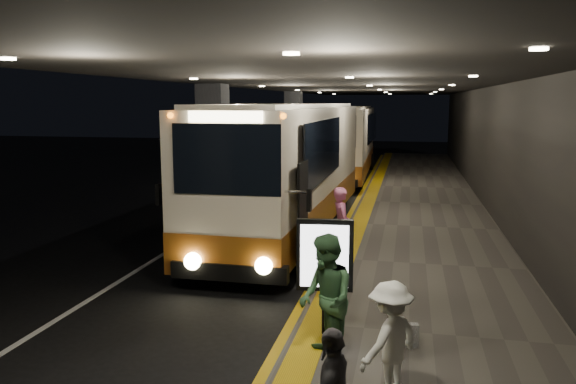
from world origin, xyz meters
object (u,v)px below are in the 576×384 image
(passenger_waiting_white, at_px, (390,340))
(info_sign, at_px, (325,258))
(bag_polka, at_px, (408,335))
(stanchion_post, at_px, (331,253))
(coach_second, at_px, (346,145))
(coach_main, at_px, (290,174))
(passenger_boarding, at_px, (341,225))
(passenger_waiting_green, at_px, (326,299))

(passenger_waiting_white, relative_size, info_sign, 0.80)
(bag_polka, distance_m, stanchion_post, 3.45)
(passenger_waiting_white, bearing_deg, coach_second, -135.40)
(coach_second, distance_m, passenger_waiting_white, 22.23)
(info_sign, height_order, stanchion_post, info_sign)
(coach_main, distance_m, passenger_waiting_white, 9.85)
(passenger_boarding, height_order, passenger_waiting_green, passenger_waiting_green)
(coach_main, xyz_separation_m, passenger_waiting_green, (2.32, -8.44, -0.69))
(passenger_boarding, distance_m, bag_polka, 4.68)
(passenger_waiting_green, bearing_deg, passenger_boarding, 160.34)
(passenger_waiting_white, relative_size, stanchion_post, 1.32)
(coach_second, relative_size, bag_polka, 30.99)
(passenger_waiting_white, height_order, info_sign, info_sign)
(passenger_boarding, distance_m, passenger_waiting_green, 5.12)
(coach_second, distance_m, bag_polka, 20.75)
(passenger_waiting_white, xyz_separation_m, info_sign, (-1.09, 1.74, 0.52))
(bag_polka, bearing_deg, info_sign, 172.36)
(coach_main, xyz_separation_m, passenger_waiting_white, (3.25, -9.26, -0.87))
(passenger_waiting_green, distance_m, info_sign, 1.00)
(info_sign, bearing_deg, bag_polka, -13.01)
(coach_second, xyz_separation_m, passenger_boarding, (1.69, -16.09, -0.66))
(bag_polka, relative_size, stanchion_post, 0.32)
(passenger_boarding, bearing_deg, coach_second, -15.14)
(info_sign, bearing_deg, coach_main, 100.69)
(passenger_waiting_white, bearing_deg, passenger_boarding, -130.58)
(coach_main, relative_size, stanchion_post, 10.37)
(passenger_waiting_white, bearing_deg, coach_main, -123.84)
(coach_main, bearing_deg, coach_second, 90.42)
(coach_second, bearing_deg, coach_main, -92.44)
(passenger_boarding, bearing_deg, bag_polka, 178.59)
(info_sign, bearing_deg, stanchion_post, 90.35)
(coach_main, xyz_separation_m, stanchion_post, (1.88, -4.66, -1.05))
(passenger_boarding, relative_size, info_sign, 0.94)
(passenger_boarding, relative_size, passenger_waiting_white, 1.17)
(coach_second, height_order, info_sign, coach_second)
(coach_second, relative_size, passenger_boarding, 6.36)
(coach_main, height_order, coach_second, coach_main)
(info_sign, bearing_deg, passenger_waiting_green, -85.78)
(passenger_boarding, height_order, info_sign, info_sign)
(stanchion_post, bearing_deg, passenger_boarding, 87.84)
(bag_polka, height_order, info_sign, info_sign)
(passenger_waiting_white, bearing_deg, info_sign, -111.15)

